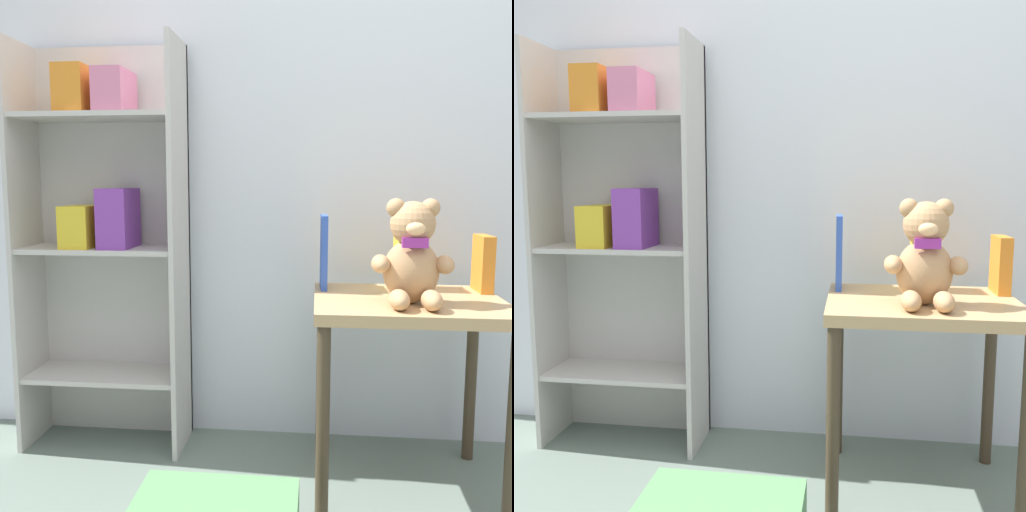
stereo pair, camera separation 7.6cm
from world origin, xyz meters
TOP-DOWN VIEW (x-y plane):
  - wall_back at (0.00, 1.45)m, footprint 4.80×0.06m
  - bookshelf_side at (-0.99, 1.30)m, footprint 0.61×0.27m
  - display_table at (0.10, 1.04)m, footprint 0.60×0.51m
  - teddy_bear at (0.09, 0.96)m, footprint 0.25×0.22m
  - book_standing_blue at (-0.17, 1.20)m, footprint 0.03×0.14m
  - book_standing_yellow at (0.10, 1.22)m, footprint 0.04×0.12m
  - book_standing_orange at (0.37, 1.20)m, footprint 0.04×0.13m

SIDE VIEW (x-z plane):
  - display_table at x=0.10m, z-range 0.22..0.86m
  - book_standing_orange at x=0.37m, z-range 0.64..0.83m
  - book_standing_yellow at x=0.10m, z-range 0.64..0.89m
  - book_standing_blue at x=-0.17m, z-range 0.64..0.90m
  - teddy_bear at x=0.09m, z-range 0.63..0.95m
  - bookshelf_side at x=-0.99m, z-range 0.09..1.60m
  - wall_back at x=0.00m, z-range 0.00..2.50m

